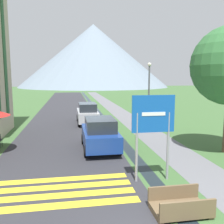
% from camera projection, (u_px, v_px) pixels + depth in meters
% --- Properties ---
extents(ground_plane, '(160.00, 160.00, 0.00)m').
position_uv_depth(ground_plane, '(91.00, 117.00, 25.33)').
color(ground_plane, '#3D6033').
extents(road, '(6.40, 60.00, 0.01)m').
position_uv_depth(road, '(67.00, 106.00, 34.68)').
color(road, '#2D2D33').
rests_on(road, ground_plane).
extents(footpath, '(2.20, 60.00, 0.01)m').
position_uv_depth(footpath, '(110.00, 105.00, 35.69)').
color(footpath, slate).
rests_on(footpath, ground_plane).
extents(drainage_channel, '(0.60, 60.00, 0.00)m').
position_uv_depth(drainage_channel, '(93.00, 106.00, 35.29)').
color(drainage_channel, black).
rests_on(drainage_channel, ground_plane).
extents(crosswalk_marking, '(5.44, 2.54, 0.01)m').
position_uv_depth(crosswalk_marking, '(59.00, 191.00, 9.05)').
color(crosswalk_marking, yellow).
rests_on(crosswalk_marking, ground_plane).
extents(mountain_distant, '(58.02, 58.02, 24.17)m').
position_uv_depth(mountain_distant, '(94.00, 56.00, 98.32)').
color(mountain_distant, slate).
rests_on(mountain_distant, ground_plane).
extents(road_sign, '(1.71, 0.11, 3.43)m').
position_uv_depth(road_sign, '(153.00, 124.00, 9.68)').
color(road_sign, gray).
rests_on(road_sign, ground_plane).
extents(footbridge, '(1.70, 1.10, 0.65)m').
position_uv_depth(footbridge, '(180.00, 206.00, 7.58)').
color(footbridge, brown).
rests_on(footbridge, ground_plane).
extents(parked_car_near, '(1.96, 4.07, 1.82)m').
position_uv_depth(parked_car_near, '(100.00, 134.00, 14.08)').
color(parked_car_near, navy).
rests_on(parked_car_near, ground_plane).
extents(parked_car_far, '(1.81, 4.24, 1.82)m').
position_uv_depth(parked_car_far, '(87.00, 113.00, 21.93)').
color(parked_car_far, '#B2B2B7').
rests_on(parked_car_far, ground_plane).
extents(streetlamp, '(0.28, 0.28, 5.14)m').
position_uv_depth(streetlamp, '(149.00, 91.00, 18.64)').
color(streetlamp, '#515156').
rests_on(streetlamp, ground_plane).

